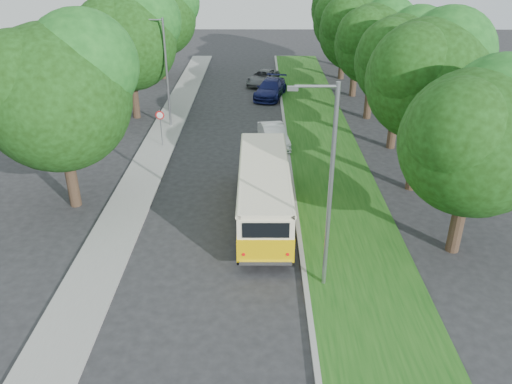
{
  "coord_description": "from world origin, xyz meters",
  "views": [
    {
      "loc": [
        1.79,
        -18.22,
        12.02
      ],
      "look_at": [
        1.64,
        2.56,
        1.5
      ],
      "focal_mm": 35.0,
      "sensor_mm": 36.0,
      "label": 1
    }
  ],
  "objects_px": {
    "lamppost_near": "(328,184)",
    "lamppost_far": "(165,69)",
    "vintage_bus": "(264,193)",
    "car_silver": "(261,165)",
    "car_blue": "(271,89)",
    "car_white": "(274,135)",
    "car_grey": "(263,77)"
  },
  "relations": [
    {
      "from": "car_silver",
      "to": "car_white",
      "type": "xyz_separation_m",
      "value": [
        0.84,
        4.75,
        0.02
      ]
    },
    {
      "from": "car_white",
      "to": "car_grey",
      "type": "bearing_deg",
      "value": 81.65
    },
    {
      "from": "lamppost_near",
      "to": "car_grey",
      "type": "height_order",
      "value": "lamppost_near"
    },
    {
      "from": "vintage_bus",
      "to": "car_silver",
      "type": "bearing_deg",
      "value": 91.32
    },
    {
      "from": "lamppost_near",
      "to": "car_grey",
      "type": "distance_m",
      "value": 30.63
    },
    {
      "from": "car_silver",
      "to": "car_grey",
      "type": "xyz_separation_m",
      "value": [
        0.22,
        20.24,
        -0.02
      ]
    },
    {
      "from": "car_white",
      "to": "car_grey",
      "type": "relative_size",
      "value": 0.89
    },
    {
      "from": "vintage_bus",
      "to": "car_blue",
      "type": "bearing_deg",
      "value": 87.65
    },
    {
      "from": "car_blue",
      "to": "car_grey",
      "type": "xyz_separation_m",
      "value": [
        -0.63,
        4.29,
        -0.1
      ]
    },
    {
      "from": "vintage_bus",
      "to": "car_white",
      "type": "xyz_separation_m",
      "value": [
        0.7,
        9.6,
        -0.7
      ]
    },
    {
      "from": "lamppost_near",
      "to": "car_blue",
      "type": "relative_size",
      "value": 1.56
    },
    {
      "from": "car_white",
      "to": "vintage_bus",
      "type": "bearing_deg",
      "value": -104.79
    },
    {
      "from": "lamppost_near",
      "to": "car_silver",
      "type": "height_order",
      "value": "lamppost_near"
    },
    {
      "from": "lamppost_far",
      "to": "car_grey",
      "type": "xyz_separation_m",
      "value": [
        6.79,
        11.83,
        -3.47
      ]
    },
    {
      "from": "vintage_bus",
      "to": "car_silver",
      "type": "relative_size",
      "value": 2.4
    },
    {
      "from": "lamppost_far",
      "to": "vintage_bus",
      "type": "distance_m",
      "value": 15.11
    },
    {
      "from": "car_silver",
      "to": "car_blue",
      "type": "height_order",
      "value": "car_blue"
    },
    {
      "from": "lamppost_far",
      "to": "lamppost_near",
      "type": "bearing_deg",
      "value": -64.29
    },
    {
      "from": "vintage_bus",
      "to": "car_blue",
      "type": "height_order",
      "value": "vintage_bus"
    },
    {
      "from": "lamppost_far",
      "to": "car_blue",
      "type": "bearing_deg",
      "value": 45.43
    },
    {
      "from": "car_blue",
      "to": "car_silver",
      "type": "bearing_deg",
      "value": -79.19
    },
    {
      "from": "car_white",
      "to": "car_grey",
      "type": "xyz_separation_m",
      "value": [
        -0.62,
        15.49,
        -0.04
      ]
    },
    {
      "from": "lamppost_near",
      "to": "car_silver",
      "type": "bearing_deg",
      "value": 103.03
    },
    {
      "from": "car_silver",
      "to": "car_white",
      "type": "height_order",
      "value": "car_white"
    },
    {
      "from": "car_silver",
      "to": "car_grey",
      "type": "height_order",
      "value": "car_silver"
    },
    {
      "from": "car_grey",
      "to": "car_silver",
      "type": "bearing_deg",
      "value": -72.45
    },
    {
      "from": "car_grey",
      "to": "car_white",
      "type": "bearing_deg",
      "value": -69.53
    },
    {
      "from": "lamppost_near",
      "to": "lamppost_far",
      "type": "bearing_deg",
      "value": 115.71
    },
    {
      "from": "lamppost_near",
      "to": "car_white",
      "type": "distance_m",
      "value": 15.37
    },
    {
      "from": "car_white",
      "to": "lamppost_far",
      "type": "bearing_deg",
      "value": 143.09
    },
    {
      "from": "lamppost_far",
      "to": "car_white",
      "type": "xyz_separation_m",
      "value": [
        7.41,
        -3.66,
        -3.44
      ]
    },
    {
      "from": "vintage_bus",
      "to": "car_white",
      "type": "relative_size",
      "value": 2.25
    }
  ]
}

